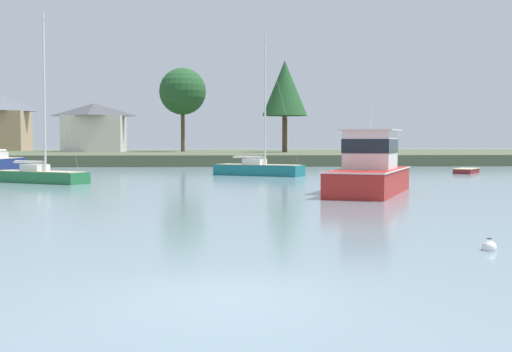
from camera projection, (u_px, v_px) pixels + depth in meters
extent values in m
plane|color=gray|center=(227.00, 297.00, 11.02)|extent=(458.16, 458.16, 0.00)
cube|color=#4C563D|center=(215.00, 156.00, 91.70)|extent=(206.17, 49.10, 1.14)
cube|color=#B2231E|center=(369.00, 188.00, 32.88)|extent=(5.82, 8.85, 1.83)
cone|color=#B2231E|center=(383.00, 183.00, 36.87)|extent=(3.18, 3.14, 2.44)
cube|color=silver|center=(370.00, 170.00, 32.84)|extent=(5.98, 9.05, 0.05)
cube|color=silver|center=(371.00, 150.00, 32.99)|extent=(3.17, 3.61, 1.84)
cube|color=#19232D|center=(371.00, 146.00, 32.98)|extent=(3.24, 3.68, 0.66)
cube|color=beige|center=(371.00, 130.00, 32.94)|extent=(3.64, 4.08, 0.06)
cylinder|color=silver|center=(371.00, 115.00, 32.91)|extent=(0.03, 0.03, 1.40)
cube|color=maroon|center=(466.00, 172.00, 53.88)|extent=(2.81, 3.27, 0.52)
cube|color=#C6B289|center=(466.00, 169.00, 53.87)|extent=(2.97, 3.43, 0.05)
cube|color=tan|center=(466.00, 169.00, 53.87)|extent=(1.02, 0.73, 0.03)
cube|color=#236B3D|center=(39.00, 181.00, 41.48)|extent=(6.52, 4.92, 1.15)
cube|color=#CCB78E|center=(39.00, 171.00, 41.45)|extent=(6.08, 4.54, 0.04)
cube|color=silver|center=(35.00, 168.00, 41.60)|extent=(1.80, 1.68, 0.40)
cylinder|color=silver|center=(44.00, 92.00, 40.96)|extent=(0.13, 0.13, 9.43)
cylinder|color=silver|center=(29.00, 163.00, 41.80)|extent=(2.31, 1.49, 0.11)
cylinder|color=silver|center=(29.00, 162.00, 41.80)|extent=(2.11, 1.38, 0.14)
cylinder|color=#999999|center=(61.00, 92.00, 40.34)|extent=(2.28, 1.42, 9.39)
cube|color=#196B70|center=(259.00, 174.00, 50.29)|extent=(6.68, 5.00, 1.33)
cube|color=#CCB78E|center=(259.00, 165.00, 50.26)|extent=(6.22, 4.61, 0.04)
cube|color=silver|center=(255.00, 162.00, 50.40)|extent=(1.86, 1.74, 0.40)
cylinder|color=silver|center=(265.00, 99.00, 49.77)|extent=(0.13, 0.13, 9.54)
cylinder|color=silver|center=(249.00, 157.00, 50.60)|extent=(2.36, 1.48, 0.11)
cylinder|color=silver|center=(249.00, 157.00, 50.60)|extent=(2.14, 1.37, 0.14)
cylinder|color=#999999|center=(282.00, 99.00, 49.15)|extent=(2.32, 1.41, 9.50)
sphere|color=white|center=(489.00, 248.00, 15.74)|extent=(0.34, 0.34, 0.34)
torus|color=#333338|center=(489.00, 239.00, 15.73)|extent=(0.12, 0.12, 0.02)
cylinder|color=brown|center=(183.00, 127.00, 92.18)|extent=(0.52, 0.52, 6.68)
sphere|color=#235128|center=(183.00, 91.00, 91.94)|extent=(6.30, 6.30, 6.30)
cylinder|color=brown|center=(285.00, 122.00, 87.24)|extent=(0.65, 0.65, 7.64)
cone|color=#235128|center=(285.00, 88.00, 87.02)|extent=(5.74, 5.74, 7.02)
cube|color=tan|center=(3.00, 131.00, 101.05)|extent=(7.05, 6.51, 5.82)
pyramid|color=#565B66|center=(2.00, 103.00, 100.84)|extent=(7.61, 7.03, 2.40)
cube|color=silver|center=(94.00, 134.00, 91.28)|extent=(7.73, 6.23, 4.76)
pyramid|color=#47474C|center=(94.00, 110.00, 91.12)|extent=(8.35, 6.73, 1.68)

